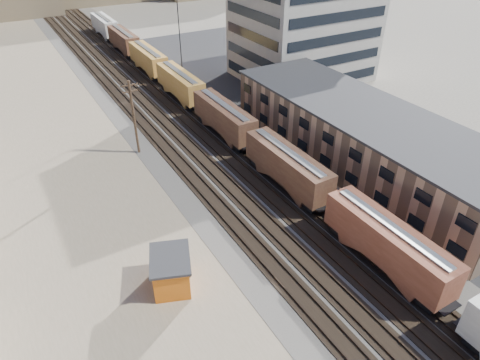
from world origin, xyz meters
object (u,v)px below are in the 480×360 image
parked_car_blue (261,70)px  utility_pole_north (134,116)px  freight_train (200,99)px  maintenance_shed (171,271)px

parked_car_blue → utility_pole_north: bearing=-170.7°
freight_train → maintenance_shed: freight_train is taller
utility_pole_north → parked_car_blue: utility_pole_north is taller
maintenance_shed → parked_car_blue: (35.79, 41.59, -0.88)m
maintenance_shed → freight_train: bearing=60.0°
utility_pole_north → maintenance_shed: utility_pole_north is taller
utility_pole_north → parked_car_blue: 35.49m
freight_train → parked_car_blue: 21.46m
utility_pole_north → parked_car_blue: (30.51, 17.55, -4.54)m
freight_train → utility_pole_north: (-12.30, -6.37, 2.50)m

